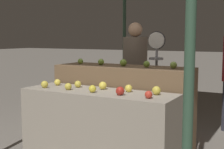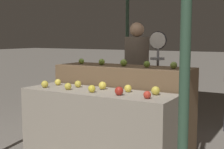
% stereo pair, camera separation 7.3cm
% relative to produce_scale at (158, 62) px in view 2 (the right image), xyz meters
% --- Properties ---
extents(display_counter_front, '(1.72, 0.55, 0.86)m').
position_rel_produce_scale_xyz_m(display_counter_front, '(-0.17, -1.30, -0.66)').
color(display_counter_front, gray).
rests_on(display_counter_front, ground_plane).
extents(display_counter_back, '(1.72, 0.55, 1.08)m').
position_rel_produce_scale_xyz_m(display_counter_back, '(-0.17, -0.70, -0.55)').
color(display_counter_back, brown).
rests_on(display_counter_back, ground_plane).
extents(apple_front_0, '(0.08, 0.08, 0.08)m').
position_rel_produce_scale_xyz_m(apple_front_0, '(-0.81, -1.42, -0.19)').
color(apple_front_0, gold).
rests_on(apple_front_0, display_counter_front).
extents(apple_front_1, '(0.08, 0.08, 0.08)m').
position_rel_produce_scale_xyz_m(apple_front_1, '(-0.49, -1.40, -0.19)').
color(apple_front_1, gold).
rests_on(apple_front_1, display_counter_front).
extents(apple_front_2, '(0.08, 0.08, 0.08)m').
position_rel_produce_scale_xyz_m(apple_front_2, '(-0.17, -1.41, -0.19)').
color(apple_front_2, gold).
rests_on(apple_front_2, display_counter_front).
extents(apple_front_3, '(0.09, 0.09, 0.09)m').
position_rel_produce_scale_xyz_m(apple_front_3, '(0.16, -1.41, -0.19)').
color(apple_front_3, '#AD281E').
rests_on(apple_front_3, display_counter_front).
extents(apple_front_4, '(0.07, 0.07, 0.07)m').
position_rel_produce_scale_xyz_m(apple_front_4, '(0.47, -1.42, -0.19)').
color(apple_front_4, red).
rests_on(apple_front_4, display_counter_front).
extents(apple_front_5, '(0.08, 0.08, 0.08)m').
position_rel_produce_scale_xyz_m(apple_front_5, '(-0.80, -1.20, -0.19)').
color(apple_front_5, yellow).
rests_on(apple_front_5, display_counter_front).
extents(apple_front_6, '(0.08, 0.08, 0.08)m').
position_rel_produce_scale_xyz_m(apple_front_6, '(-0.50, -1.21, -0.19)').
color(apple_front_6, gold).
rests_on(apple_front_6, display_counter_front).
extents(apple_front_7, '(0.09, 0.09, 0.09)m').
position_rel_produce_scale_xyz_m(apple_front_7, '(-0.17, -1.18, -0.19)').
color(apple_front_7, yellow).
rests_on(apple_front_7, display_counter_front).
extents(apple_front_8, '(0.08, 0.08, 0.08)m').
position_rel_produce_scale_xyz_m(apple_front_8, '(0.15, -1.19, -0.19)').
color(apple_front_8, yellow).
rests_on(apple_front_8, display_counter_front).
extents(apple_front_9, '(0.09, 0.09, 0.09)m').
position_rel_produce_scale_xyz_m(apple_front_9, '(0.47, -1.20, -0.19)').
color(apple_front_9, gold).
rests_on(apple_front_9, display_counter_front).
extents(apple_back_0, '(0.07, 0.07, 0.07)m').
position_rel_produce_scale_xyz_m(apple_back_0, '(-0.81, -0.70, 0.03)').
color(apple_back_0, '#84AD3D').
rests_on(apple_back_0, display_counter_back).
extents(apple_back_1, '(0.08, 0.08, 0.08)m').
position_rel_produce_scale_xyz_m(apple_back_1, '(-0.49, -0.69, 0.03)').
color(apple_back_1, '#84AD3D').
rests_on(apple_back_1, display_counter_back).
extents(apple_back_2, '(0.09, 0.09, 0.09)m').
position_rel_produce_scale_xyz_m(apple_back_2, '(-0.16, -0.71, 0.04)').
color(apple_back_2, '#84AD3D').
rests_on(apple_back_2, display_counter_back).
extents(apple_back_3, '(0.08, 0.08, 0.08)m').
position_rel_produce_scale_xyz_m(apple_back_3, '(0.15, -0.71, 0.03)').
color(apple_back_3, '#7AA338').
rests_on(apple_back_3, display_counter_back).
extents(apple_back_4, '(0.08, 0.08, 0.08)m').
position_rel_produce_scale_xyz_m(apple_back_4, '(0.48, -0.70, 0.03)').
color(apple_back_4, '#8EB247').
rests_on(apple_back_4, display_counter_back).
extents(produce_scale, '(0.25, 0.20, 1.52)m').
position_rel_produce_scale_xyz_m(produce_scale, '(0.00, 0.00, 0.00)').
color(produce_scale, '#99999E').
rests_on(produce_scale, ground_plane).
extents(person_vendor_at_scale, '(0.46, 0.46, 1.66)m').
position_rel_produce_scale_xyz_m(person_vendor_at_scale, '(-0.43, 0.22, -0.13)').
color(person_vendor_at_scale, '#2D2D38').
rests_on(person_vendor_at_scale, ground_plane).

